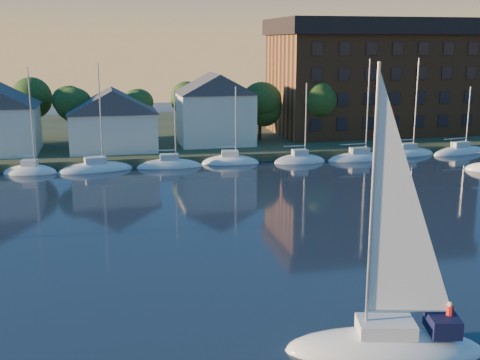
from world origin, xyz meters
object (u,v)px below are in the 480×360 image
object	(u,v)px
clubhouse_east	(215,108)
condo_block	(372,76)
clubhouse_centre	(113,119)
hero_sailboat	(388,339)

from	to	relation	value
clubhouse_east	condo_block	bearing A→B (deg)	12.89
clubhouse_centre	clubhouse_east	distance (m)	14.17
clubhouse_east	condo_block	distance (m)	26.94
clubhouse_east	condo_block	world-z (taller)	condo_block
clubhouse_centre	condo_block	distance (m)	41.05
clubhouse_centre	hero_sailboat	distance (m)	56.76
clubhouse_east	hero_sailboat	distance (m)	57.56
hero_sailboat	clubhouse_east	bearing A→B (deg)	-78.59
condo_block	clubhouse_centre	bearing A→B (deg)	-168.76
clubhouse_centre	clubhouse_east	world-z (taller)	clubhouse_east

